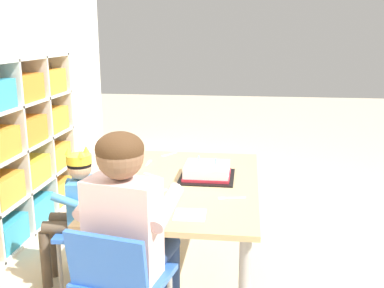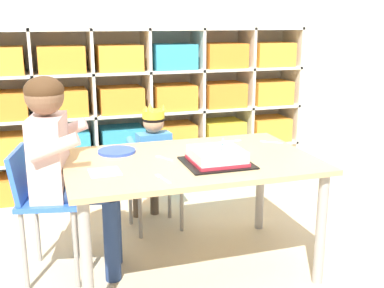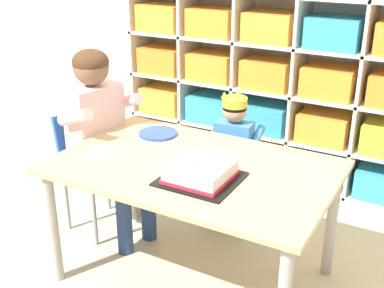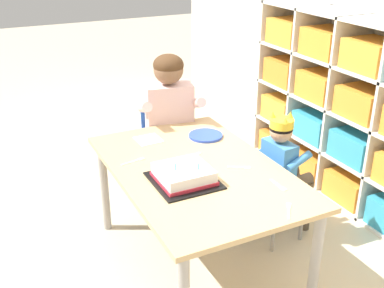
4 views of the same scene
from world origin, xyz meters
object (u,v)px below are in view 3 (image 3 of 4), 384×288
object	(u,v)px
child_with_crown	(236,141)
fork_near_child_seat	(286,158)
classroom_chair_blue	(229,172)
birthday_cake_on_tray	(200,173)
fork_beside_plate_stack	(232,153)
fork_near_cake_tray	(175,155)
adult_helper_seated	(103,124)
paper_plate_stack	(158,133)
fork_by_napkin	(323,175)
activity_table	(194,179)
classroom_chair_adult_side	(93,155)
fork_scattered_mid_table	(121,177)

from	to	relation	value
child_with_crown	fork_near_child_seat	distance (m)	0.55
classroom_chair_blue	birthday_cake_on_tray	bearing A→B (deg)	98.64
classroom_chair_blue	fork_beside_plate_stack	bearing A→B (deg)	111.50
classroom_chair_blue	fork_near_cake_tray	distance (m)	0.55
adult_helper_seated	paper_plate_stack	distance (m)	0.31
fork_by_napkin	activity_table	bearing A→B (deg)	-124.97
classroom_chair_adult_side	fork_near_child_seat	distance (m)	1.12
child_with_crown	birthday_cake_on_tray	world-z (taller)	child_with_crown
child_with_crown	birthday_cake_on_tray	xyz separation A→B (m)	(0.16, -0.74, 0.15)
birthday_cake_on_tray	classroom_chair_adult_side	bearing A→B (deg)	161.59
classroom_chair_adult_side	fork_beside_plate_stack	xyz separation A→B (m)	(0.85, 0.05, 0.18)
classroom_chair_adult_side	adult_helper_seated	world-z (taller)	adult_helper_seated
classroom_chair_adult_side	fork_scattered_mid_table	size ratio (longest dim) A/B	4.95
classroom_chair_blue	fork_by_napkin	bearing A→B (deg)	146.18
classroom_chair_adult_side	fork_near_child_seat	size ratio (longest dim) A/B	5.68
classroom_chair_adult_side	paper_plate_stack	size ratio (longest dim) A/B	3.42
adult_helper_seated	classroom_chair_blue	bearing A→B (deg)	-45.30
classroom_chair_adult_side	fork_scattered_mid_table	bearing A→B (deg)	-117.28
paper_plate_stack	fork_near_cake_tray	bearing A→B (deg)	-40.57
classroom_chair_adult_side	fork_beside_plate_stack	world-z (taller)	classroom_chair_adult_side
paper_plate_stack	fork_scattered_mid_table	world-z (taller)	paper_plate_stack
paper_plate_stack	fork_beside_plate_stack	distance (m)	0.45
child_with_crown	fork_scattered_mid_table	size ratio (longest dim) A/B	5.81
fork_beside_plate_stack	fork_near_child_seat	bearing A→B (deg)	136.12
fork_beside_plate_stack	classroom_chair_adult_side	bearing A→B (deg)	-55.37
classroom_chair_adult_side	fork_scattered_mid_table	distance (m)	0.71
classroom_chair_blue	fork_beside_plate_stack	distance (m)	0.44
classroom_chair_blue	paper_plate_stack	bearing A→B (deg)	39.28
fork_by_napkin	fork_near_child_seat	size ratio (longest dim) A/B	0.95
fork_beside_plate_stack	fork_near_child_seat	world-z (taller)	same
child_with_crown	birthday_cake_on_tray	size ratio (longest dim) A/B	2.48
child_with_crown	activity_table	bearing A→B (deg)	90.71
classroom_chair_blue	adult_helper_seated	bearing A→B (deg)	27.97
classroom_chair_adult_side	fork_near_cake_tray	xyz separation A→B (m)	(0.62, -0.11, 0.18)
classroom_chair_adult_side	fork_beside_plate_stack	size ratio (longest dim) A/B	6.17
adult_helper_seated	fork_near_child_seat	world-z (taller)	adult_helper_seated
adult_helper_seated	paper_plate_stack	xyz separation A→B (m)	(0.29, 0.10, -0.03)
fork_beside_plate_stack	fork_near_cake_tray	distance (m)	0.28
paper_plate_stack	classroom_chair_blue	bearing A→B (deg)	44.36
classroom_chair_blue	fork_by_napkin	xyz separation A→B (m)	(0.61, -0.33, 0.27)
classroom_chair_adult_side	paper_plate_stack	bearing A→B (deg)	-68.05
fork_scattered_mid_table	birthday_cake_on_tray	bearing A→B (deg)	103.26
activity_table	fork_scattered_mid_table	size ratio (longest dim) A/B	9.14
adult_helper_seated	fork_beside_plate_stack	distance (m)	0.74
child_with_crown	fork_scattered_mid_table	distance (m)	0.91
classroom_chair_adult_side	fork_near_cake_tray	size ratio (longest dim) A/B	5.93
birthday_cake_on_tray	fork_near_child_seat	bearing A→B (deg)	57.92
birthday_cake_on_tray	fork_by_napkin	distance (m)	0.55
activity_table	classroom_chair_blue	world-z (taller)	activity_table
fork_near_cake_tray	fork_beside_plate_stack	bearing A→B (deg)	96.96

